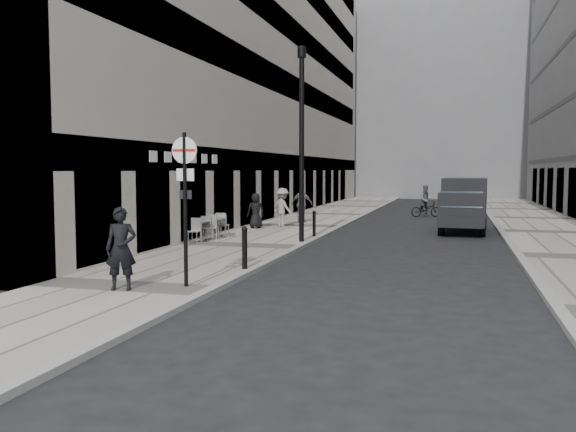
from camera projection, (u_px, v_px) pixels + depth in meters
name	position (u px, v px, depth m)	size (l,w,h in m)	color
ground	(144.00, 327.00, 10.40)	(120.00, 120.00, 0.00)	black
sidewalk	(296.00, 226.00, 28.23)	(4.00, 60.00, 0.12)	#A39E93
far_sidewalk	(552.00, 233.00, 25.31)	(4.00, 60.00, 0.12)	#A39E93
building_left	(258.00, 59.00, 34.86)	(4.00, 45.00, 18.00)	#B5B0A5
building_far	(422.00, 89.00, 63.00)	(24.00, 16.00, 22.00)	slate
walking_man	(121.00, 249.00, 12.95)	(0.65, 0.43, 1.78)	black
sign_post	(185.00, 188.00, 13.27)	(0.58, 0.09, 3.37)	black
lamppost	(302.00, 134.00, 21.52)	(0.31, 0.31, 6.88)	black
bollard_near	(245.00, 249.00, 15.77)	(0.14, 0.14, 1.03)	black
bollard_far	(314.00, 224.00, 23.49)	(0.12, 0.12, 0.92)	black
panel_van	(464.00, 202.00, 26.28)	(2.08, 5.02, 2.32)	black
cyclist	(426.00, 205.00, 34.58)	(1.79, 1.12, 1.83)	black
pedestrian_a	(302.00, 204.00, 29.63)	(1.05, 0.44, 1.80)	slate
pedestrian_b	(283.00, 208.00, 27.32)	(1.13, 0.65, 1.75)	gray
pedestrian_c	(256.00, 211.00, 26.72)	(0.76, 0.49, 1.55)	black
cafe_table_near	(201.00, 229.00, 21.62)	(0.69, 1.56, 0.89)	#BABABC
cafe_table_mid	(218.00, 226.00, 23.17)	(0.66, 1.48, 0.84)	#BDBEC0
cafe_table_far	(216.00, 226.00, 22.54)	(0.73, 1.64, 0.94)	silver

